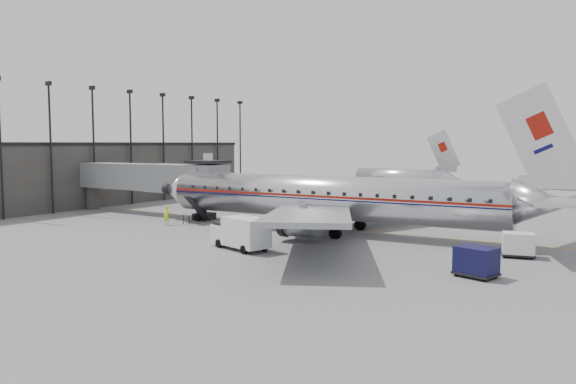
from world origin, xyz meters
name	(u,v)px	position (x,y,z in m)	size (l,w,h in m)	color
ground	(255,231)	(0.00, 0.00, 0.00)	(160.00, 160.00, 0.00)	slate
terminal	(99,173)	(-34.00, 10.00, 4.00)	(12.00, 46.00, 8.00)	#393734
apron_line	(315,226)	(3.00, 6.00, 0.01)	(0.15, 60.00, 0.01)	gold
jet_bridge	(155,178)	(-16.66, 3.67, 4.18)	(21.00, 6.20, 7.10)	slate
floodlight_masts	(148,142)	(-27.50, 13.00, 8.36)	(0.90, 42.25, 15.25)	black
distant_aircraft_near	(401,178)	(-1.79, 42.00, 2.73)	(16.39, 3.20, 10.26)	silver
airliner	(335,198)	(6.81, 3.04, 3.22)	(40.53, 37.50, 12.81)	silver
service_van	(241,232)	(4.29, -7.80, 1.32)	(5.71, 3.53, 2.52)	silver
baggage_cart_navy	(476,261)	(22.00, -7.34, 1.00)	(2.80, 2.41, 1.88)	#0E0D34
baggage_cart_white	(518,244)	(23.03, 0.47, 0.94)	(2.59, 2.20, 1.76)	white
ramp_worker	(167,216)	(-9.68, -1.63, 0.98)	(0.71, 0.47, 1.95)	#E8F61D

